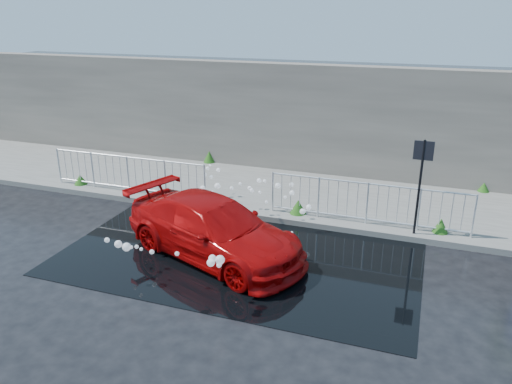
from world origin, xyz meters
The scene contains 11 objects.
ground centered at (0.00, 0.00, 0.00)m, with size 90.00×90.00×0.00m, color black.
pavement centered at (0.00, 5.00, 0.07)m, with size 30.00×4.00×0.15m, color #5E5D59.
curb centered at (0.00, 3.00, 0.08)m, with size 30.00×0.25×0.16m, color #5E5D59.
retaining_wall centered at (0.00, 7.20, 1.90)m, with size 30.00×0.60×3.50m, color #5B544D.
puddle centered at (0.50, 1.00, 0.01)m, with size 8.00×5.00×0.01m, color black.
sign_post centered at (4.20, 3.10, 1.72)m, with size 0.45×0.06×2.50m.
railing_left centered at (-4.00, 3.35, 0.74)m, with size 5.05×0.05×1.10m.
railing_right centered at (3.00, 3.35, 0.74)m, with size 5.05×0.05×1.10m.
weeds centered at (-0.16, 4.55, 0.33)m, with size 12.17×3.93×0.41m.
water_spray centered at (0.07, 1.42, 0.69)m, with size 3.41×5.56×1.04m.
red_car centered at (-0.04, 0.70, 0.66)m, with size 1.85×4.56×1.32m, color #A60606.
Camera 1 is at (4.27, -8.60, 5.34)m, focal length 35.00 mm.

